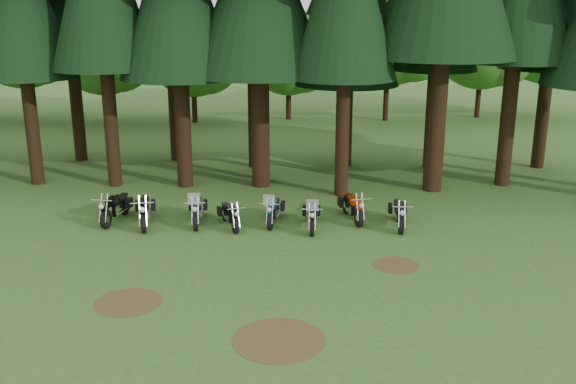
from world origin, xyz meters
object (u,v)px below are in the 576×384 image
Objects in this scene: motorcycle_1 at (145,211)px; motorcycle_4 at (273,211)px; motorcycle_7 at (399,214)px; motorcycle_2 at (197,210)px; motorcycle_0 at (115,208)px; motorcycle_5 at (312,216)px; motorcycle_3 at (230,216)px; motorcycle_6 at (352,207)px.

motorcycle_1 is 1.11× the size of motorcycle_4.
motorcycle_7 is at bearing 2.50° from motorcycle_4.
motorcycle_2 is 7.20m from motorcycle_7.
motorcycle_0 is at bearing -179.41° from motorcycle_7.
motorcycle_5 is (7.09, -0.84, -0.02)m from motorcycle_0.
motorcycle_2 reaches higher than motorcycle_3.
motorcycle_7 reaches higher than motorcycle_3.
motorcycle_5 is at bearing -158.34° from motorcycle_6.
motorcycle_4 reaches higher than motorcycle_0.
motorcycle_7 is at bearing -19.19° from motorcycle_3.
motorcycle_3 is 1.59m from motorcycle_4.
motorcycle_1 is at bearing -178.85° from motorcycle_2.
motorcycle_0 is 1.07× the size of motorcycle_4.
motorcycle_1 is at bearing -170.27° from motorcycle_4.
motorcycle_4 reaches higher than motorcycle_6.
motorcycle_6 is (2.87, 0.36, 0.02)m from motorcycle_4.
motorcycle_3 is 0.85× the size of motorcycle_6.
motorcycle_0 reaches higher than motorcycle_6.
motorcycle_2 is at bearing 4.20° from motorcycle_0.
motorcycle_4 is (2.74, 0.02, -0.03)m from motorcycle_2.
motorcycle_1 reaches higher than motorcycle_3.
motorcycle_2 is at bearing 142.38° from motorcycle_3.
motorcycle_0 is 8.61m from motorcycle_6.
motorcycle_2 is 1.05× the size of motorcycle_7.
motorcycle_0 is at bearing 174.35° from motorcycle_5.
motorcycle_2 is 1.02× the size of motorcycle_6.
motorcycle_5 is at bearing -171.73° from motorcycle_7.
motorcycle_2 is at bearing -172.12° from motorcycle_4.
motorcycle_0 is at bearing 171.34° from motorcycle_2.
motorcycle_0 is 5.74m from motorcycle_4.
motorcycle_6 is (1.52, 0.98, 0.01)m from motorcycle_5.
motorcycle_6 is at bearing 9.87° from motorcycle_0.
motorcycle_5 is 3.11m from motorcycle_7.
motorcycle_1 is (1.15, -0.41, 0.02)m from motorcycle_0.
motorcycle_4 is 0.99× the size of motorcycle_7.
motorcycle_5 reaches higher than motorcycle_0.
motorcycle_4 is at bearing -7.14° from motorcycle_1.
motorcycle_1 is 4.59m from motorcycle_4.
motorcycle_3 is 4.47m from motorcycle_6.
motorcycle_0 is 7.14m from motorcycle_5.
motorcycle_4 is at bearing 179.10° from motorcycle_7.
motorcycle_2 reaches higher than motorcycle_7.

